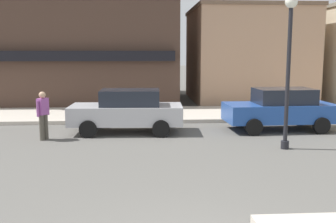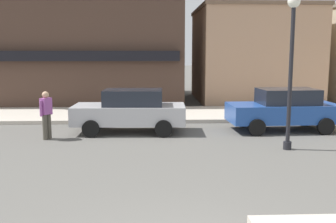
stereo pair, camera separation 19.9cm
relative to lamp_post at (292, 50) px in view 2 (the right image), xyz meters
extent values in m
cube|color=beige|center=(-3.59, 6.44, -2.88)|extent=(80.00, 4.00, 0.15)
cylinder|color=black|center=(0.00, 0.00, -0.86)|extent=(0.12, 0.12, 4.20)
cylinder|color=black|center=(0.00, 0.00, -2.84)|extent=(0.24, 0.24, 0.24)
sphere|color=white|center=(0.00, 0.00, 1.35)|extent=(0.36, 0.36, 0.36)
cube|color=#B7B7BC|center=(-4.87, 2.75, -2.29)|extent=(4.06, 1.84, 0.66)
cube|color=#1E232D|center=(-4.72, 2.74, -1.68)|extent=(2.13, 1.47, 0.56)
cylinder|color=black|center=(-6.14, 1.94, -2.66)|extent=(0.61, 0.20, 0.60)
cylinder|color=black|center=(-6.08, 3.64, -2.66)|extent=(0.61, 0.20, 0.60)
cylinder|color=black|center=(-3.66, 1.85, -2.66)|extent=(0.61, 0.20, 0.60)
cylinder|color=black|center=(-3.60, 3.55, -2.66)|extent=(0.61, 0.20, 0.60)
cube|color=#234C9E|center=(0.80, 2.82, -2.29)|extent=(4.07, 1.87, 0.66)
cube|color=#1E232D|center=(0.94, 2.83, -1.68)|extent=(2.14, 1.48, 0.56)
cylinder|color=black|center=(-0.41, 1.92, -2.66)|extent=(0.61, 0.21, 0.60)
cylinder|color=black|center=(-0.48, 3.62, -2.66)|extent=(0.61, 0.21, 0.60)
cylinder|color=black|center=(2.07, 2.03, -2.66)|extent=(0.61, 0.21, 0.60)
cylinder|color=black|center=(2.00, 3.73, -2.66)|extent=(0.61, 0.21, 0.60)
cylinder|color=#4C473D|center=(-7.51, 1.80, -2.53)|extent=(0.16, 0.16, 0.85)
cylinder|color=#4C473D|center=(-7.60, 1.64, -2.53)|extent=(0.16, 0.16, 0.85)
cube|color=#994C99|center=(-7.56, 1.72, -1.84)|extent=(0.37, 0.42, 0.54)
sphere|color=tan|center=(-7.56, 1.72, -1.46)|extent=(0.22, 0.22, 0.22)
cylinder|color=#994C99|center=(-7.45, 1.92, -1.89)|extent=(0.12, 0.12, 0.52)
cylinder|color=#994C99|center=(-7.67, 1.52, -1.89)|extent=(0.12, 0.12, 0.52)
cube|color=#473328|center=(-7.92, 13.35, 1.00)|extent=(11.08, 9.81, 7.92)
cube|color=black|center=(-7.92, 8.29, -0.26)|extent=(10.53, 0.40, 0.50)
cube|color=tan|center=(1.97, 12.27, -0.32)|extent=(6.46, 6.89, 5.27)
cube|color=brown|center=(1.97, 12.27, 2.41)|extent=(6.59, 7.02, 0.20)
camera|label=1|loc=(-4.27, -11.31, -0.06)|focal=42.00mm
camera|label=2|loc=(-4.07, -11.32, -0.06)|focal=42.00mm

